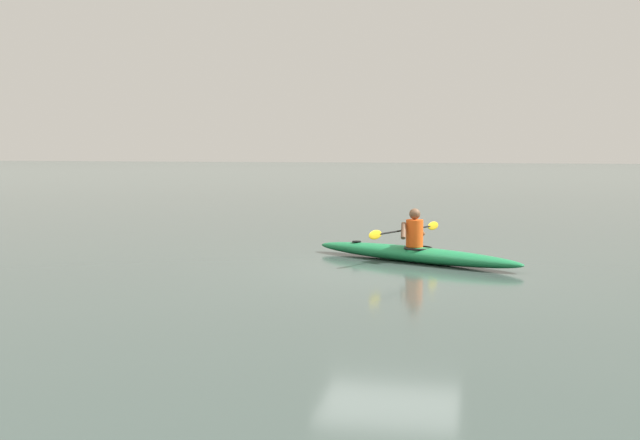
% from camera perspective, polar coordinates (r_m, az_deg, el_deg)
% --- Properties ---
extents(ground_plane, '(160.00, 160.00, 0.00)m').
position_cam_1_polar(ground_plane, '(13.96, 5.18, -3.67)').
color(ground_plane, '#384742').
extents(kayak, '(4.27, 2.63, 0.29)m').
position_cam_1_polar(kayak, '(14.96, 6.86, -2.49)').
color(kayak, '#19723F').
rests_on(kayak, ground).
extents(kayaker, '(1.16, 2.16, 0.73)m').
position_cam_1_polar(kayaker, '(14.91, 6.84, -0.75)').
color(kayaker, '#E04C14').
rests_on(kayaker, kayak).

